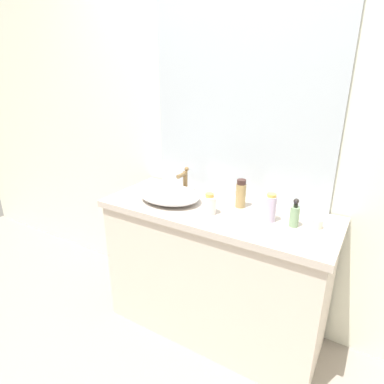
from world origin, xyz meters
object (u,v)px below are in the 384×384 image
(sink_basin, at_px, (169,195))
(spray_can, at_px, (241,194))
(perfume_bottle, at_px, (209,204))
(candle_jar, at_px, (317,224))
(lotion_bottle, at_px, (271,208))
(soap_dispenser, at_px, (295,215))

(sink_basin, bearing_deg, spray_can, 19.00)
(perfume_bottle, height_order, spray_can, spray_can)
(sink_basin, xyz_separation_m, perfume_bottle, (0.29, -0.04, 0.01))
(sink_basin, relative_size, candle_jar, 7.83)
(lotion_bottle, relative_size, candle_jar, 3.04)
(sink_basin, distance_m, soap_dispenser, 0.73)
(soap_dispenser, xyz_separation_m, perfume_bottle, (-0.44, -0.08, -0.01))
(sink_basin, xyz_separation_m, candle_jar, (0.84, 0.09, -0.02))
(lotion_bottle, bearing_deg, perfume_bottle, -165.57)
(soap_dispenser, xyz_separation_m, spray_can, (-0.33, 0.09, 0.02))
(spray_can, bearing_deg, candle_jar, -6.52)
(soap_dispenser, distance_m, spray_can, 0.34)
(soap_dispenser, xyz_separation_m, candle_jar, (0.11, 0.04, -0.04))
(sink_basin, relative_size, perfume_bottle, 3.32)
(lotion_bottle, xyz_separation_m, perfume_bottle, (-0.32, -0.08, -0.02))
(soap_dispenser, bearing_deg, spray_can, 164.49)
(sink_basin, distance_m, lotion_bottle, 0.61)
(lotion_bottle, bearing_deg, sink_basin, -175.77)
(sink_basin, distance_m, candle_jar, 0.84)
(candle_jar, bearing_deg, sink_basin, -173.97)
(candle_jar, bearing_deg, perfume_bottle, -167.12)
(lotion_bottle, bearing_deg, spray_can, 155.65)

